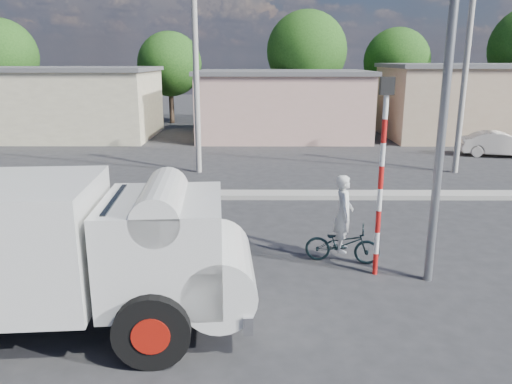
{
  "coord_description": "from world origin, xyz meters",
  "views": [
    {
      "loc": [
        0.56,
        -8.95,
        4.72
      ],
      "look_at": [
        0.5,
        3.82,
        1.3
      ],
      "focal_mm": 35.0,
      "sensor_mm": 36.0,
      "label": 1
    }
  ],
  "objects_px": {
    "bicycle": "(342,244)",
    "traffic_pole": "(382,162)",
    "cyclist": "(343,226)",
    "streetlight": "(442,46)",
    "car_cream": "(499,144)",
    "truck": "(56,251)"
  },
  "relations": [
    {
      "from": "bicycle",
      "to": "traffic_pole",
      "type": "height_order",
      "value": "traffic_pole"
    },
    {
      "from": "traffic_pole",
      "to": "cyclist",
      "type": "bearing_deg",
      "value": 132.96
    },
    {
      "from": "cyclist",
      "to": "streetlight",
      "type": "relative_size",
      "value": 0.2
    },
    {
      "from": "car_cream",
      "to": "traffic_pole",
      "type": "distance_m",
      "value": 17.15
    },
    {
      "from": "bicycle",
      "to": "car_cream",
      "type": "bearing_deg",
      "value": -25.58
    },
    {
      "from": "bicycle",
      "to": "cyclist",
      "type": "xyz_separation_m",
      "value": [
        0.0,
        0.0,
        0.46
      ]
    },
    {
      "from": "cyclist",
      "to": "bicycle",
      "type": "bearing_deg",
      "value": 0.0
    },
    {
      "from": "cyclist",
      "to": "traffic_pole",
      "type": "bearing_deg",
      "value": -126.07
    },
    {
      "from": "bicycle",
      "to": "car_cream",
      "type": "xyz_separation_m",
      "value": [
        10.03,
        13.53,
        0.15
      ]
    },
    {
      "from": "cyclist",
      "to": "car_cream",
      "type": "bearing_deg",
      "value": -25.58
    },
    {
      "from": "car_cream",
      "to": "streetlight",
      "type": "relative_size",
      "value": 0.41
    },
    {
      "from": "truck",
      "to": "traffic_pole",
      "type": "height_order",
      "value": "traffic_pole"
    },
    {
      "from": "streetlight",
      "to": "bicycle",
      "type": "bearing_deg",
      "value": 147.94
    },
    {
      "from": "truck",
      "to": "cyclist",
      "type": "distance_m",
      "value": 6.35
    },
    {
      "from": "truck",
      "to": "bicycle",
      "type": "height_order",
      "value": "truck"
    },
    {
      "from": "car_cream",
      "to": "truck",
      "type": "bearing_deg",
      "value": 149.44
    },
    {
      "from": "cyclist",
      "to": "traffic_pole",
      "type": "relative_size",
      "value": 0.42
    },
    {
      "from": "truck",
      "to": "car_cream",
      "type": "bearing_deg",
      "value": 42.46
    },
    {
      "from": "traffic_pole",
      "to": "bicycle",
      "type": "bearing_deg",
      "value": 132.96
    },
    {
      "from": "bicycle",
      "to": "cyclist",
      "type": "relative_size",
      "value": 0.96
    },
    {
      "from": "bicycle",
      "to": "streetlight",
      "type": "relative_size",
      "value": 0.2
    },
    {
      "from": "truck",
      "to": "car_cream",
      "type": "relative_size",
      "value": 1.86
    }
  ]
}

